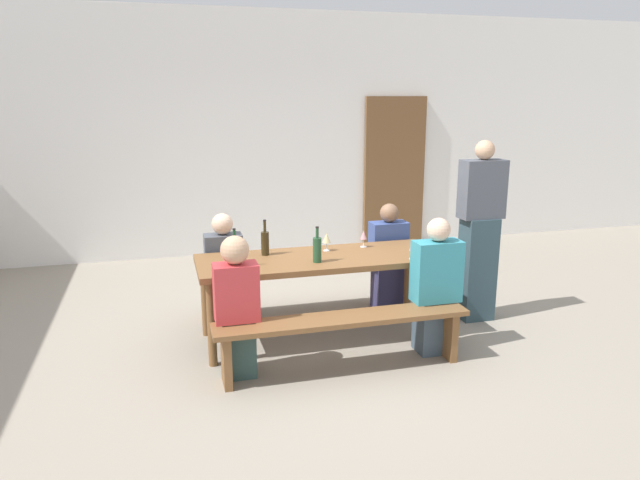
{
  "coord_description": "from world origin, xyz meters",
  "views": [
    {
      "loc": [
        -1.3,
        -4.76,
        2.12
      ],
      "look_at": [
        0.0,
        0.0,
        0.9
      ],
      "focal_mm": 33.08,
      "sensor_mm": 36.0,
      "label": 1
    }
  ],
  "objects_px": {
    "wine_glass_1": "(364,236)",
    "seated_guest_near_1": "(436,290)",
    "wine_glass_2": "(413,246)",
    "seated_guest_near_0": "(237,309)",
    "wine_bottle_2": "(265,242)",
    "tasting_table": "(320,266)",
    "bench_far": "(302,277)",
    "bench_near": "(343,328)",
    "wine_bottle_0": "(317,249)",
    "wine_glass_0": "(327,238)",
    "wooden_door": "(394,172)",
    "standing_host": "(479,235)",
    "wine_bottle_1": "(235,253)",
    "seated_guest_far_1": "(388,260)",
    "seated_guest_far_0": "(224,273)"
  },
  "relations": [
    {
      "from": "wooden_door",
      "to": "wine_glass_1",
      "type": "distance_m",
      "value": 3.22
    },
    {
      "from": "tasting_table",
      "to": "wine_bottle_1",
      "type": "xyz_separation_m",
      "value": [
        -0.75,
        -0.13,
        0.2
      ]
    },
    {
      "from": "seated_guest_near_0",
      "to": "wine_glass_1",
      "type": "bearing_deg",
      "value": -59.7
    },
    {
      "from": "wine_glass_1",
      "to": "bench_near",
      "type": "bearing_deg",
      "value": -117.97
    },
    {
      "from": "bench_near",
      "to": "seated_guest_near_0",
      "type": "xyz_separation_m",
      "value": [
        -0.8,
        0.15,
        0.18
      ]
    },
    {
      "from": "wine_glass_0",
      "to": "wine_glass_2",
      "type": "xyz_separation_m",
      "value": [
        0.64,
        -0.46,
        0.0
      ]
    },
    {
      "from": "wooden_door",
      "to": "tasting_table",
      "type": "distance_m",
      "value": 3.66
    },
    {
      "from": "tasting_table",
      "to": "wine_bottle_1",
      "type": "distance_m",
      "value": 0.79
    },
    {
      "from": "wine_glass_2",
      "to": "seated_guest_near_0",
      "type": "height_order",
      "value": "seated_guest_near_0"
    },
    {
      "from": "tasting_table",
      "to": "bench_far",
      "type": "relative_size",
      "value": 1.05
    },
    {
      "from": "bench_near",
      "to": "wine_bottle_0",
      "type": "relative_size",
      "value": 6.59
    },
    {
      "from": "bench_far",
      "to": "wine_glass_1",
      "type": "distance_m",
      "value": 0.83
    },
    {
      "from": "wooden_door",
      "to": "standing_host",
      "type": "bearing_deg",
      "value": -96.97
    },
    {
      "from": "wine_glass_2",
      "to": "standing_host",
      "type": "distance_m",
      "value": 0.9
    },
    {
      "from": "bench_far",
      "to": "wine_glass_2",
      "type": "height_order",
      "value": "wine_glass_2"
    },
    {
      "from": "bench_far",
      "to": "wine_glass_2",
      "type": "bearing_deg",
      "value": -52.12
    },
    {
      "from": "wine_glass_0",
      "to": "seated_guest_far_1",
      "type": "distance_m",
      "value": 0.89
    },
    {
      "from": "wine_glass_2",
      "to": "wine_glass_1",
      "type": "bearing_deg",
      "value": 118.65
    },
    {
      "from": "wooden_door",
      "to": "bench_far",
      "type": "bearing_deg",
      "value": -129.14
    },
    {
      "from": "wine_bottle_2",
      "to": "seated_guest_far_0",
      "type": "distance_m",
      "value": 0.59
    },
    {
      "from": "bench_far",
      "to": "wine_glass_0",
      "type": "height_order",
      "value": "wine_glass_0"
    },
    {
      "from": "seated_guest_near_1",
      "to": "standing_host",
      "type": "height_order",
      "value": "standing_host"
    },
    {
      "from": "wine_glass_0",
      "to": "wine_glass_1",
      "type": "height_order",
      "value": "wine_glass_0"
    },
    {
      "from": "tasting_table",
      "to": "seated_guest_near_1",
      "type": "bearing_deg",
      "value": -31.89
    },
    {
      "from": "wine_glass_1",
      "to": "seated_guest_near_1",
      "type": "distance_m",
      "value": 0.89
    },
    {
      "from": "wooden_door",
      "to": "seated_guest_far_1",
      "type": "height_order",
      "value": "wooden_door"
    },
    {
      "from": "wooden_door",
      "to": "seated_guest_near_0",
      "type": "bearing_deg",
      "value": -127.33
    },
    {
      "from": "bench_far",
      "to": "tasting_table",
      "type": "bearing_deg",
      "value": -90.0
    },
    {
      "from": "wine_bottle_2",
      "to": "tasting_table",
      "type": "bearing_deg",
      "value": -22.56
    },
    {
      "from": "seated_guest_near_0",
      "to": "seated_guest_far_1",
      "type": "xyz_separation_m",
      "value": [
        1.65,
        1.06,
        -0.03
      ]
    },
    {
      "from": "wine_bottle_1",
      "to": "wine_bottle_2",
      "type": "distance_m",
      "value": 0.44
    },
    {
      "from": "wine_bottle_1",
      "to": "seated_guest_near_1",
      "type": "height_order",
      "value": "seated_guest_near_1"
    },
    {
      "from": "wooden_door",
      "to": "wine_glass_2",
      "type": "distance_m",
      "value": 3.56
    },
    {
      "from": "wooden_door",
      "to": "tasting_table",
      "type": "height_order",
      "value": "wooden_door"
    },
    {
      "from": "wine_glass_0",
      "to": "wine_glass_1",
      "type": "bearing_deg",
      "value": 5.99
    },
    {
      "from": "bench_near",
      "to": "wine_bottle_0",
      "type": "distance_m",
      "value": 0.73
    },
    {
      "from": "wooden_door",
      "to": "standing_host",
      "type": "relative_size",
      "value": 1.22
    },
    {
      "from": "wooden_door",
      "to": "bench_near",
      "type": "height_order",
      "value": "wooden_door"
    },
    {
      "from": "wine_bottle_2",
      "to": "seated_guest_far_1",
      "type": "height_order",
      "value": "seated_guest_far_1"
    },
    {
      "from": "wine_glass_0",
      "to": "seated_guest_near_1",
      "type": "bearing_deg",
      "value": -43.61
    },
    {
      "from": "wine_bottle_0",
      "to": "wine_glass_2",
      "type": "xyz_separation_m",
      "value": [
        0.81,
        -0.12,
        0.0
      ]
    },
    {
      "from": "wooden_door",
      "to": "wine_glass_0",
      "type": "distance_m",
      "value": 3.43
    },
    {
      "from": "wine_bottle_0",
      "to": "wine_glass_2",
      "type": "bearing_deg",
      "value": -8.68
    },
    {
      "from": "standing_host",
      "to": "bench_near",
      "type": "bearing_deg",
      "value": 25.14
    },
    {
      "from": "wine_bottle_0",
      "to": "seated_guest_near_0",
      "type": "xyz_separation_m",
      "value": [
        -0.73,
        -0.37,
        -0.32
      ]
    },
    {
      "from": "seated_guest_far_0",
      "to": "seated_guest_far_1",
      "type": "distance_m",
      "value": 1.63
    },
    {
      "from": "seated_guest_near_0",
      "to": "standing_host",
      "type": "relative_size",
      "value": 0.65
    },
    {
      "from": "tasting_table",
      "to": "bench_near",
      "type": "relative_size",
      "value": 1.05
    },
    {
      "from": "wine_glass_1",
      "to": "seated_guest_near_1",
      "type": "relative_size",
      "value": 0.14
    },
    {
      "from": "wine_glass_2",
      "to": "seated_guest_far_1",
      "type": "distance_m",
      "value": 0.89
    }
  ]
}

